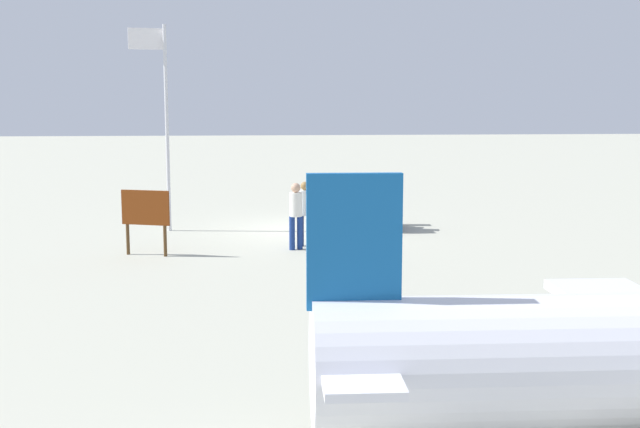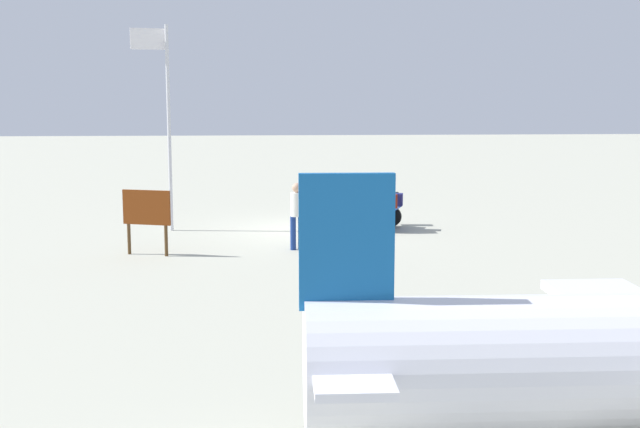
% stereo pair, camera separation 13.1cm
% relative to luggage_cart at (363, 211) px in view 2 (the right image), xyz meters
% --- Properties ---
extents(ground_plane, '(120.00, 120.00, 0.00)m').
position_rel_luggage_cart_xyz_m(ground_plane, '(1.61, 0.13, -0.49)').
color(ground_plane, '#B0B09D').
extents(luggage_cart, '(2.26, 1.88, 0.69)m').
position_rel_luggage_cart_xyz_m(luggage_cart, '(0.00, 0.00, 0.00)').
color(luggage_cart, blue).
rests_on(luggage_cart, ground).
extents(suitcase_maroon, '(0.69, 0.49, 0.34)m').
position_rel_luggage_cart_xyz_m(suitcase_maroon, '(0.61, -0.54, 0.37)').
color(suitcase_maroon, navy).
rests_on(suitcase_maroon, luggage_cart).
extents(suitcase_dark, '(0.52, 0.44, 0.35)m').
position_rel_luggage_cart_xyz_m(suitcase_dark, '(-0.84, 0.33, 0.37)').
color(suitcase_dark, navy).
rests_on(suitcase_dark, luggage_cart).
extents(suitcase_grey, '(0.53, 0.41, 0.38)m').
position_rel_luggage_cart_xyz_m(suitcase_grey, '(-0.55, 0.71, 0.39)').
color(suitcase_grey, maroon).
rests_on(suitcase_grey, luggage_cart).
extents(suitcase_olive, '(0.66, 0.40, 0.27)m').
position_rel_luggage_cart_xyz_m(suitcase_olive, '(-0.79, -0.53, 0.33)').
color(suitcase_olive, black).
rests_on(suitcase_olive, luggage_cart).
extents(worker_lead, '(0.41, 0.41, 1.62)m').
position_rel_luggage_cart_xyz_m(worker_lead, '(1.79, 2.62, 0.47)').
color(worker_lead, navy).
rests_on(worker_lead, ground).
extents(worker_trailing, '(0.38, 0.38, 1.64)m').
position_rel_luggage_cart_xyz_m(worker_trailing, '(2.04, 3.06, 0.45)').
color(worker_trailing, navy).
rests_on(worker_trailing, ground).
extents(flagpole, '(1.01, 0.26, 5.65)m').
position_rel_luggage_cart_xyz_m(flagpole, '(5.51, -0.06, 2.87)').
color(flagpole, silver).
rests_on(flagpole, ground).
extents(signboard, '(1.15, 0.45, 1.54)m').
position_rel_luggage_cart_xyz_m(signboard, '(5.59, 3.49, 0.54)').
color(signboard, '#4C3319').
rests_on(signboard, ground).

